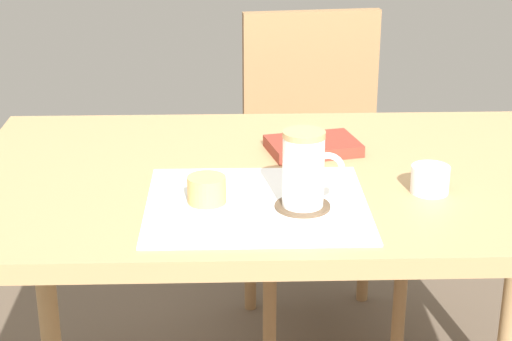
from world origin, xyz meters
name	(u,v)px	position (x,y,z in m)	size (l,w,h in m)	color
dining_table	(294,210)	(0.00, 0.00, 0.67)	(1.27, 0.75, 0.75)	tan
wooden_chair	(318,164)	(0.12, 0.69, 0.50)	(0.47, 0.47, 0.91)	#997047
placemat	(257,204)	(-0.08, -0.16, 0.75)	(0.39, 0.34, 0.00)	white
pastry_plate	(207,205)	(-0.17, -0.18, 0.76)	(0.16, 0.16, 0.01)	silver
pastry	(207,189)	(-0.17, -0.18, 0.79)	(0.07, 0.07, 0.05)	#E0A860
coffee_coaster	(304,206)	(0.00, -0.18, 0.76)	(0.10, 0.10, 0.01)	brown
coffee_mug	(306,169)	(0.00, -0.18, 0.82)	(0.11, 0.07, 0.13)	white
sugar_bowl	(430,179)	(0.24, -0.11, 0.77)	(0.07, 0.07, 0.05)	white
small_book	(313,146)	(0.05, 0.11, 0.76)	(0.18, 0.12, 0.02)	maroon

